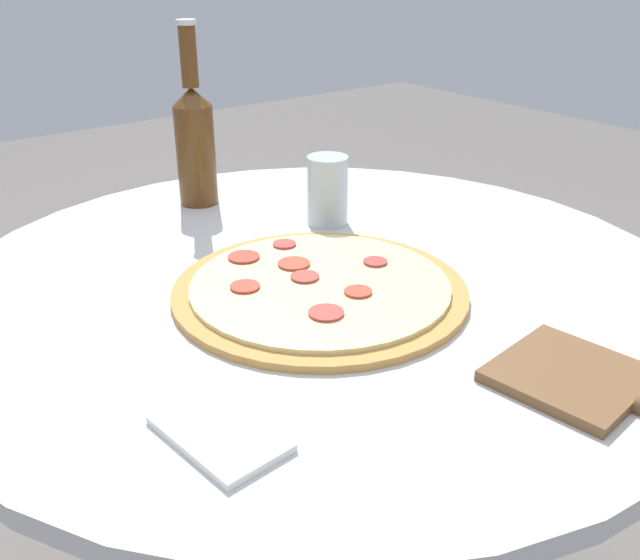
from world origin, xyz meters
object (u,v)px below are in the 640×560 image
at_px(beer_bottle, 195,139).
at_px(pizza_paddle, 594,386).
at_px(pizza, 320,288).
at_px(drinking_glass, 328,190).

xyz_separation_m(beer_bottle, pizza_paddle, (-0.75, -0.04, -0.11)).
xyz_separation_m(pizza, pizza_paddle, (-0.34, -0.09, -0.00)).
bearing_deg(pizza_paddle, pizza, -173.33).
distance_m(pizza_paddle, drinking_glass, 0.55).
relative_size(pizza, pizza_paddle, 1.41).
relative_size(beer_bottle, drinking_glass, 2.75).
distance_m(pizza, beer_bottle, 0.42).
height_order(beer_bottle, drinking_glass, beer_bottle).
relative_size(pizza, drinking_glass, 3.47).
bearing_deg(drinking_glass, pizza_paddle, 171.52).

